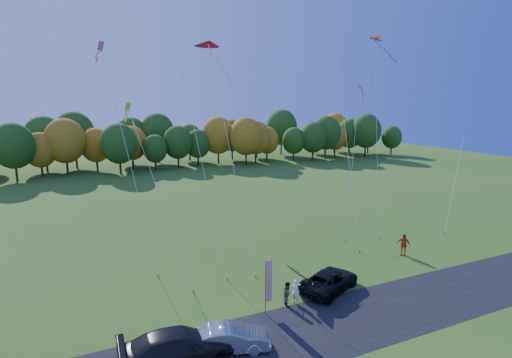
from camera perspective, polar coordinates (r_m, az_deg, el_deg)
name	(u,v)px	position (r m, az deg, el deg)	size (l,w,h in m)	color
ground	(293,296)	(28.18, 5.28, -16.34)	(160.00, 160.00, 0.00)	#2F5817
asphalt_strip	(327,326)	(25.24, 10.06, -19.99)	(90.00, 6.00, 0.01)	black
tree_line	(150,170)	(78.72, -14.96, 1.30)	(116.00, 12.00, 10.00)	#1E4711
black_suv	(329,280)	(29.04, 10.44, -14.06)	(2.35, 5.09, 1.41)	black
silver_sedan	(229,338)	(22.63, -3.88, -21.75)	(1.49, 4.29, 1.41)	silver
dark_truck_a	(178,346)	(22.09, -11.01, -22.42)	(2.38, 5.85, 1.70)	black
person_tailgate_a	(295,292)	(26.99, 5.66, -15.70)	(0.60, 0.39, 1.63)	white
person_tailgate_b	(288,293)	(26.79, 4.53, -15.99)	(0.76, 0.59, 1.56)	gray
person_east	(403,244)	(36.59, 20.31, -8.76)	(1.11, 0.46, 1.90)	#BF4C12
feather_flag	(268,281)	(25.15, 1.70, -14.34)	(0.48, 0.08, 3.56)	#999999
kite_delta_blue	(187,93)	(31.94, -9.88, 11.94)	(4.04, 11.28, 27.49)	#4C3F33
kite_parafoil_orange	(337,64)	(40.35, 11.57, 15.79)	(5.17, 13.82, 33.10)	#4C3F33
kite_delta_red	(223,110)	(33.56, -4.76, 9.74)	(2.40, 10.70, 19.20)	#4C3F33
kite_parafoil_rainbow	(377,131)	(42.88, 16.86, 6.64)	(6.90, 8.78, 20.27)	#4C3F33
kite_diamond_yellow	(160,197)	(28.53, -13.56, -2.50)	(3.54, 5.36, 13.13)	#4C3F33
kite_diamond_white	(353,159)	(40.19, 13.68, 2.86)	(5.37, 5.71, 15.28)	#4C3F33
kite_diamond_pink	(128,155)	(32.79, -17.82, 3.29)	(3.00, 8.51, 18.11)	#4C3F33
kite_diamond_blue_low	(455,181)	(46.04, 26.53, -0.25)	(6.47, 4.13, 10.09)	#4C3F33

